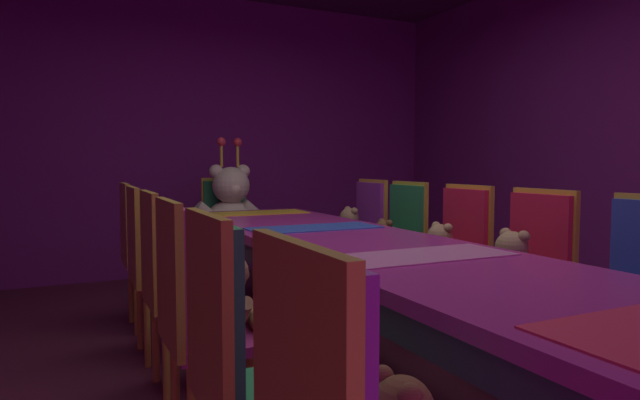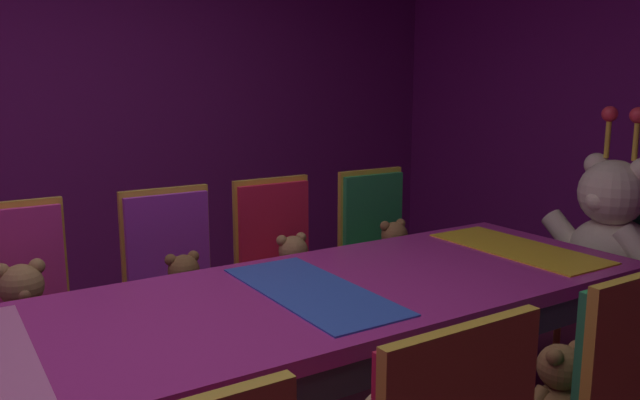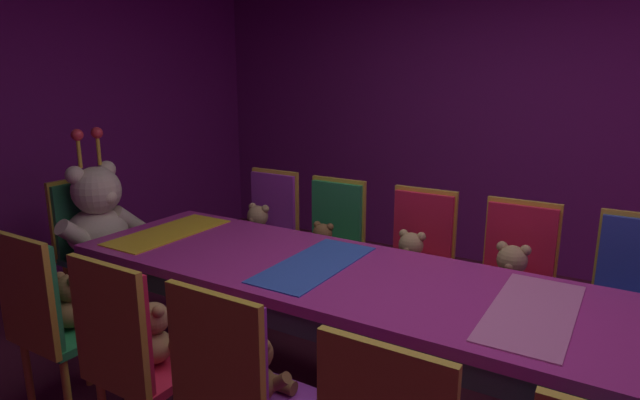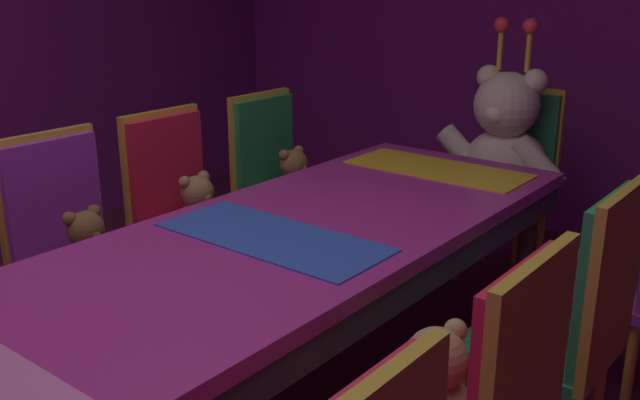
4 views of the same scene
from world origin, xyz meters
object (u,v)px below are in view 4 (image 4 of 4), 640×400
chair_right_4 (581,312)px  throne_chair (515,163)px  teddy_left_5 (295,181)px  banquet_table (140,322)px  chair_left_5 (273,172)px  teddy_right_3 (433,391)px  teddy_right_5 (603,248)px  chair_left_3 (66,237)px  teddy_right_4 (534,306)px  king_teddy_bear (503,142)px  teddy_left_3 (89,251)px  chair_left_4 (177,201)px  teddy_left_4 (199,211)px

chair_right_4 → throne_chair: (-0.86, 1.48, 0.00)m
teddy_left_5 → chair_right_4: size_ratio=0.30×
banquet_table → chair_left_5: chair_left_5 is taller
teddy_right_3 → throne_chair: size_ratio=0.33×
teddy_right_5 → banquet_table: bearing=63.3°
teddy_right_5 → teddy_right_3: bearing=88.9°
chair_left_3 → teddy_right_5: (1.61, 1.15, -0.01)m
chair_left_3 → teddy_right_4: 1.69m
chair_right_4 → teddy_right_4: (-0.14, 0.00, -0.02)m
throne_chair → king_teddy_bear: bearing=-0.0°
teddy_right_5 → throne_chair: (-0.74, 0.92, 0.01)m
chair_left_3 → chair_left_5: 1.15m
chair_left_5 → king_teddy_bear: king_teddy_bear is taller
banquet_table → teddy_right_4: banquet_table is taller
chair_left_5 → teddy_left_5: bearing=0.0°
teddy_left_3 → king_teddy_bear: bearing=69.0°
chair_left_4 → chair_left_3: bearing=-89.0°
teddy_left_4 → teddy_right_5: teddy_right_5 is taller
teddy_left_5 → chair_left_4: bearing=-104.8°
teddy_right_4 → throne_chair: (-0.72, 1.48, 0.02)m
chair_right_4 → teddy_right_4: bearing=-0.0°
banquet_table → king_teddy_bear: size_ratio=4.21×
teddy_right_3 → teddy_right_5: (0.02, 1.18, 0.00)m
chair_right_4 → teddy_right_5: chair_right_4 is taller
teddy_right_4 → king_teddy_bear: king_teddy_bear is taller
banquet_table → king_teddy_bear: (0.00, 2.22, 0.08)m
teddy_right_4 → throne_chair: 1.64m
teddy_left_3 → teddy_right_3: (1.45, -0.04, 0.01)m
chair_left_4 → teddy_left_3: bearing=-74.4°
teddy_left_3 → chair_left_5: size_ratio=0.29×
teddy_right_5 → throne_chair: 1.18m
chair_left_5 → chair_right_4: same height
teddy_right_5 → king_teddy_bear: king_teddy_bear is taller
teddy_left_3 → throne_chair: (0.73, 2.06, 0.02)m
king_teddy_bear → teddy_left_5: bearing=-44.1°
teddy_left_5 → king_teddy_bear: (0.72, 0.74, 0.16)m
teddy_left_3 → teddy_right_5: bearing=37.9°
teddy_left_4 → chair_left_5: chair_left_5 is taller
chair_right_4 → teddy_right_4: size_ratio=3.52×
teddy_left_4 → teddy_right_3: bearing=-21.8°
banquet_table → chair_left_4: bearing=135.2°
chair_left_4 → teddy_right_4: bearing=1.3°
banquet_table → teddy_right_5: size_ratio=11.30×
banquet_table → chair_right_4: size_ratio=3.75×
chair_left_3 → teddy_left_4: chair_left_3 is taller
chair_left_4 → teddy_left_4: bearing=0.0°
teddy_left_4 → chair_right_4: bearing=1.3°
teddy_left_4 → teddy_left_3: bearing=-89.0°
chair_right_4 → banquet_table: bearing=46.8°
teddy_left_4 → chair_left_3: bearing=-103.7°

